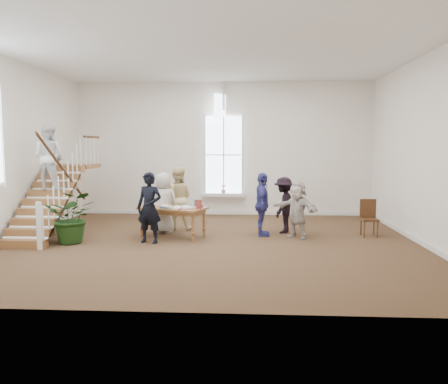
# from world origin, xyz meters

# --- Properties ---
(ground) EXTENTS (10.00, 10.00, 0.00)m
(ground) POSITION_xyz_m (0.00, 0.00, 0.00)
(ground) COLOR #462D1B
(ground) RESTS_ON ground
(room_shell) EXTENTS (10.49, 10.00, 10.00)m
(room_shell) POSITION_xyz_m (-0.00, 4.39, 0.40)
(room_shell) COLOR white
(room_shell) RESTS_ON ground
(staircase) EXTENTS (1.10, 4.10, 2.92)m
(staircase) POSITION_xyz_m (-4.34, 0.75, 1.62)
(staircase) COLOR brown
(staircase) RESTS_ON ground
(library_table) EXTENTS (1.86, 1.34, 0.85)m
(library_table) POSITION_xyz_m (-1.07, 0.56, 0.70)
(library_table) COLOR brown
(library_table) RESTS_ON ground
(police_officer) EXTENTS (0.71, 0.55, 1.73)m
(police_officer) POSITION_xyz_m (-1.54, -0.09, 0.86)
(police_officer) COLOR black
(police_officer) RESTS_ON ground
(elderly_woman) EXTENTS (0.84, 0.59, 1.64)m
(elderly_woman) POSITION_xyz_m (-1.44, 1.16, 0.82)
(elderly_woman) COLOR beige
(elderly_woman) RESTS_ON ground
(person_yellow) EXTENTS (0.86, 0.67, 1.78)m
(person_yellow) POSITION_xyz_m (-1.14, 1.66, 0.89)
(person_yellow) COLOR #F5DB99
(person_yellow) RESTS_ON ground
(woman_cluster_a) EXTENTS (0.41, 0.97, 1.66)m
(woman_cluster_a) POSITION_xyz_m (1.21, 0.89, 0.83)
(woman_cluster_a) COLOR navy
(woman_cluster_a) RESTS_ON ground
(woman_cluster_b) EXTENTS (0.87, 1.12, 1.52)m
(woman_cluster_b) POSITION_xyz_m (1.81, 1.34, 0.76)
(woman_cluster_b) COLOR black
(woman_cluster_b) RESTS_ON ground
(woman_cluster_c) EXTENTS (1.28, 1.24, 1.46)m
(woman_cluster_c) POSITION_xyz_m (2.11, 0.69, 0.73)
(woman_cluster_c) COLOR beige
(woman_cluster_c) RESTS_ON ground
(floor_plant) EXTENTS (1.31, 1.18, 1.28)m
(floor_plant) POSITION_xyz_m (-3.40, -0.21, 0.64)
(floor_plant) COLOR #173410
(floor_plant) RESTS_ON ground
(side_chair) EXTENTS (0.42, 0.42, 0.96)m
(side_chair) POSITION_xyz_m (4.00, 1.04, 0.54)
(side_chair) COLOR #3C1F10
(side_chair) RESTS_ON ground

